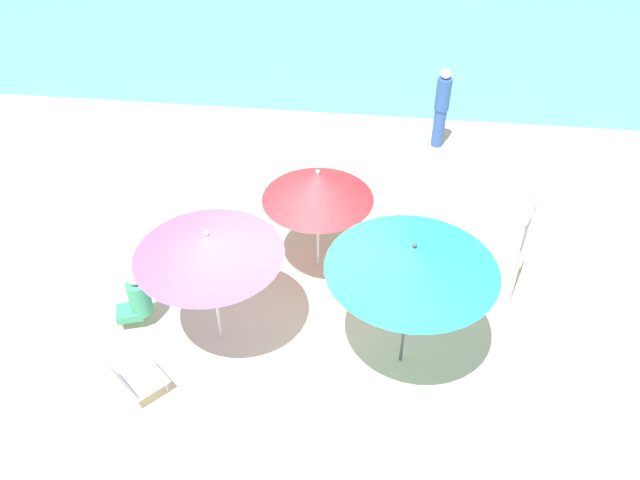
{
  "coord_description": "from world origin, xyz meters",
  "views": [
    {
      "loc": [
        1.16,
        -6.43,
        6.73
      ],
      "look_at": [
        0.31,
        0.74,
        0.7
      ],
      "focal_mm": 35.77,
      "sensor_mm": 36.0,
      "label": 1
    }
  ],
  "objects_px": {
    "swim_ring": "(232,271)",
    "beach_chair_b": "(430,280)",
    "umbrella_red": "(318,186)",
    "person_b": "(441,108)",
    "beach_chair_c": "(133,380)",
    "umbrella_teal": "(413,258)",
    "beach_bag": "(190,260)",
    "warning_sign": "(526,235)",
    "beach_chair_a": "(309,195)",
    "umbrella_purple": "(208,245)",
    "person_a": "(136,298)"
  },
  "relations": [
    {
      "from": "umbrella_purple",
      "to": "warning_sign",
      "type": "xyz_separation_m",
      "value": [
        4.04,
        1.17,
        -0.4
      ]
    },
    {
      "from": "beach_chair_a",
      "to": "beach_bag",
      "type": "bearing_deg",
      "value": -38.41
    },
    {
      "from": "umbrella_teal",
      "to": "beach_chair_a",
      "type": "relative_size",
      "value": 3.03
    },
    {
      "from": "umbrella_red",
      "to": "umbrella_teal",
      "type": "bearing_deg",
      "value": -52.65
    },
    {
      "from": "umbrella_purple",
      "to": "person_a",
      "type": "height_order",
      "value": "umbrella_purple"
    },
    {
      "from": "umbrella_red",
      "to": "umbrella_teal",
      "type": "relative_size",
      "value": 0.87
    },
    {
      "from": "umbrella_red",
      "to": "person_a",
      "type": "bearing_deg",
      "value": -147.33
    },
    {
      "from": "beach_chair_b",
      "to": "person_b",
      "type": "xyz_separation_m",
      "value": [
        0.21,
        4.29,
        0.54
      ]
    },
    {
      "from": "swim_ring",
      "to": "warning_sign",
      "type": "bearing_deg",
      "value": -1.88
    },
    {
      "from": "umbrella_purple",
      "to": "swim_ring",
      "type": "xyz_separation_m",
      "value": [
        -0.15,
        1.31,
        -1.64
      ]
    },
    {
      "from": "beach_chair_c",
      "to": "person_a",
      "type": "bearing_deg",
      "value": 57.55
    },
    {
      "from": "person_a",
      "to": "beach_bag",
      "type": "xyz_separation_m",
      "value": [
        0.37,
        1.24,
        -0.34
      ]
    },
    {
      "from": "swim_ring",
      "to": "umbrella_teal",
      "type": "bearing_deg",
      "value": -28.21
    },
    {
      "from": "beach_chair_b",
      "to": "warning_sign",
      "type": "xyz_separation_m",
      "value": [
        1.17,
        -0.04,
        1.0
      ]
    },
    {
      "from": "warning_sign",
      "to": "person_b",
      "type": "bearing_deg",
      "value": 124.74
    },
    {
      "from": "umbrella_teal",
      "to": "beach_chair_b",
      "type": "relative_size",
      "value": 2.81
    },
    {
      "from": "person_b",
      "to": "beach_bag",
      "type": "bearing_deg",
      "value": 152.51
    },
    {
      "from": "umbrella_red",
      "to": "beach_bag",
      "type": "distance_m",
      "value": 2.42
    },
    {
      "from": "umbrella_red",
      "to": "umbrella_purple",
      "type": "distance_m",
      "value": 2.01
    },
    {
      "from": "umbrella_red",
      "to": "warning_sign",
      "type": "xyz_separation_m",
      "value": [
        2.88,
        -0.47,
        -0.24
      ]
    },
    {
      "from": "beach_chair_a",
      "to": "person_a",
      "type": "bearing_deg",
      "value": -28.24
    },
    {
      "from": "beach_chair_a",
      "to": "swim_ring",
      "type": "bearing_deg",
      "value": -23.19
    },
    {
      "from": "beach_chair_a",
      "to": "swim_ring",
      "type": "distance_m",
      "value": 1.99
    },
    {
      "from": "umbrella_teal",
      "to": "swim_ring",
      "type": "relative_size",
      "value": 4.73
    },
    {
      "from": "person_b",
      "to": "beach_bag",
      "type": "xyz_separation_m",
      "value": [
        -3.9,
        -4.14,
        -0.68
      ]
    },
    {
      "from": "beach_chair_a",
      "to": "person_b",
      "type": "distance_m",
      "value": 3.4
    },
    {
      "from": "beach_chair_c",
      "to": "warning_sign",
      "type": "bearing_deg",
      "value": -23.71
    },
    {
      "from": "beach_chair_a",
      "to": "umbrella_teal",
      "type": "bearing_deg",
      "value": 34.87
    },
    {
      "from": "beach_chair_b",
      "to": "beach_chair_c",
      "type": "xyz_separation_m",
      "value": [
        -3.71,
        -2.3,
        0.02
      ]
    },
    {
      "from": "umbrella_teal",
      "to": "beach_chair_c",
      "type": "xyz_separation_m",
      "value": [
        -3.32,
        -0.98,
        -1.52
      ]
    },
    {
      "from": "umbrella_teal",
      "to": "beach_chair_c",
      "type": "height_order",
      "value": "umbrella_teal"
    },
    {
      "from": "warning_sign",
      "to": "person_a",
      "type": "bearing_deg",
      "value": -146.49
    },
    {
      "from": "umbrella_red",
      "to": "person_b",
      "type": "distance_m",
      "value": 4.38
    },
    {
      "from": "umbrella_red",
      "to": "umbrella_teal",
      "type": "distance_m",
      "value": 2.21
    },
    {
      "from": "umbrella_red",
      "to": "beach_bag",
      "type": "relative_size",
      "value": 5.77
    },
    {
      "from": "umbrella_red",
      "to": "beach_chair_b",
      "type": "xyz_separation_m",
      "value": [
        1.72,
        -0.42,
        -1.24
      ]
    },
    {
      "from": "person_a",
      "to": "warning_sign",
      "type": "xyz_separation_m",
      "value": [
        5.23,
        1.04,
        0.79
      ]
    },
    {
      "from": "person_b",
      "to": "warning_sign",
      "type": "distance_m",
      "value": 4.47
    },
    {
      "from": "person_a",
      "to": "person_b",
      "type": "xyz_separation_m",
      "value": [
        4.27,
        5.37,
        0.34
      ]
    },
    {
      "from": "swim_ring",
      "to": "beach_chair_b",
      "type": "bearing_deg",
      "value": -1.78
    },
    {
      "from": "warning_sign",
      "to": "beach_chair_a",
      "type": "bearing_deg",
      "value": 172.52
    },
    {
      "from": "beach_chair_a",
      "to": "beach_chair_c",
      "type": "height_order",
      "value": "beach_chair_a"
    },
    {
      "from": "umbrella_teal",
      "to": "swim_ring",
      "type": "height_order",
      "value": "umbrella_teal"
    },
    {
      "from": "beach_chair_c",
      "to": "person_b",
      "type": "distance_m",
      "value": 7.69
    },
    {
      "from": "umbrella_teal",
      "to": "beach_bag",
      "type": "bearing_deg",
      "value": 155.93
    },
    {
      "from": "person_a",
      "to": "person_b",
      "type": "distance_m",
      "value": 6.87
    },
    {
      "from": "beach_chair_b",
      "to": "beach_chair_c",
      "type": "height_order",
      "value": "beach_chair_c"
    },
    {
      "from": "beach_chair_b",
      "to": "beach_bag",
      "type": "relative_size",
      "value": 2.37
    },
    {
      "from": "person_b",
      "to": "warning_sign",
      "type": "relative_size",
      "value": 0.83
    },
    {
      "from": "umbrella_teal",
      "to": "beach_bag",
      "type": "xyz_separation_m",
      "value": [
        -3.3,
        1.48,
        -1.68
      ]
    }
  ]
}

